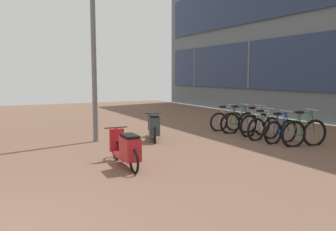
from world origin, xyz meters
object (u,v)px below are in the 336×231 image
object	(u,v)px
bicycle_rack_05	(226,121)
bicycle_rack_00	(304,133)
scooter_near	(127,149)
lamp_post	(93,16)
bicycle_rack_03	(255,125)
bicycle_rack_01	(281,131)
bicycle_rack_02	(264,128)
scooter_mid	(154,127)
bicycle_rack_04	(239,123)

from	to	relation	value
bicycle_rack_05	bicycle_rack_00	bearing A→B (deg)	-86.25
bicycle_rack_00	bicycle_rack_05	bearing A→B (deg)	93.75
scooter_near	lamp_post	distance (m)	4.39
bicycle_rack_03	lamp_post	xyz separation A→B (m)	(-4.74, 1.38, 3.17)
bicycle_rack_01	bicycle_rack_02	distance (m)	0.63
bicycle_rack_05	lamp_post	bearing A→B (deg)	178.36
bicycle_rack_00	bicycle_rack_03	size ratio (longest dim) A/B	1.02
bicycle_rack_01	scooter_mid	size ratio (longest dim) A/B	0.80
bicycle_rack_01	lamp_post	bearing A→B (deg)	149.96
bicycle_rack_02	bicycle_rack_03	bearing A→B (deg)	69.14
bicycle_rack_04	bicycle_rack_05	distance (m)	0.63
scooter_mid	lamp_post	distance (m)	3.54
bicycle_rack_02	scooter_mid	distance (m)	3.25
bicycle_rack_04	scooter_mid	distance (m)	3.02
bicycle_rack_00	scooter_mid	size ratio (longest dim) A/B	0.87
bicycle_rack_01	bicycle_rack_05	world-z (taller)	bicycle_rack_01
bicycle_rack_03	bicycle_rack_04	xyz separation A→B (m)	(-0.15, 0.63, -0.00)
bicycle_rack_03	bicycle_rack_05	bearing A→B (deg)	98.36
bicycle_rack_01	lamp_post	size ratio (longest dim) A/B	0.20
scooter_near	bicycle_rack_01	bearing A→B (deg)	5.28
bicycle_rack_01	lamp_post	distance (m)	6.14
bicycle_rack_01	bicycle_rack_04	xyz separation A→B (m)	(0.04, 1.87, 0.02)
bicycle_rack_00	lamp_post	size ratio (longest dim) A/B	0.22
bicycle_rack_01	bicycle_rack_02	size ratio (longest dim) A/B	0.98
bicycle_rack_00	bicycle_rack_02	world-z (taller)	bicycle_rack_00
scooter_near	bicycle_rack_04	bearing A→B (deg)	25.73
bicycle_rack_01	bicycle_rack_00	bearing A→B (deg)	-71.39
bicycle_rack_01	bicycle_rack_02	world-z (taller)	bicycle_rack_02
bicycle_rack_03	bicycle_rack_05	distance (m)	1.26
bicycle_rack_02	bicycle_rack_03	xyz separation A→B (m)	(0.24, 0.62, 0.01)
bicycle_rack_05	scooter_mid	xyz separation A→B (m)	(-2.98, -0.48, 0.08)
bicycle_rack_00	bicycle_rack_04	distance (m)	2.50
bicycle_rack_03	scooter_near	size ratio (longest dim) A/B	0.78
bicycle_rack_05	bicycle_rack_02	bearing A→B (deg)	-91.66
bicycle_rack_02	bicycle_rack_05	size ratio (longest dim) A/B	1.05
bicycle_rack_01	lamp_post	world-z (taller)	lamp_post
bicycle_rack_03	lamp_post	world-z (taller)	lamp_post
bicycle_rack_04	bicycle_rack_00	bearing A→B (deg)	-86.08
bicycle_rack_02	scooter_near	world-z (taller)	bicycle_rack_02
bicycle_rack_02	bicycle_rack_04	bearing A→B (deg)	85.97
lamp_post	scooter_near	bearing A→B (deg)	-94.10
bicycle_rack_03	bicycle_rack_04	world-z (taller)	bicycle_rack_03
bicycle_rack_03	lamp_post	distance (m)	5.86
scooter_near	scooter_mid	bearing A→B (deg)	54.01
bicycle_rack_02	bicycle_rack_05	world-z (taller)	bicycle_rack_02
bicycle_rack_01	bicycle_rack_02	bearing A→B (deg)	94.50
scooter_mid	bicycle_rack_02	bearing A→B (deg)	-25.46
bicycle_rack_01	bicycle_rack_02	xyz separation A→B (m)	(-0.05, 0.62, 0.01)
bicycle_rack_01	bicycle_rack_04	size ratio (longest dim) A/B	0.95
bicycle_rack_01	bicycle_rack_05	distance (m)	2.50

